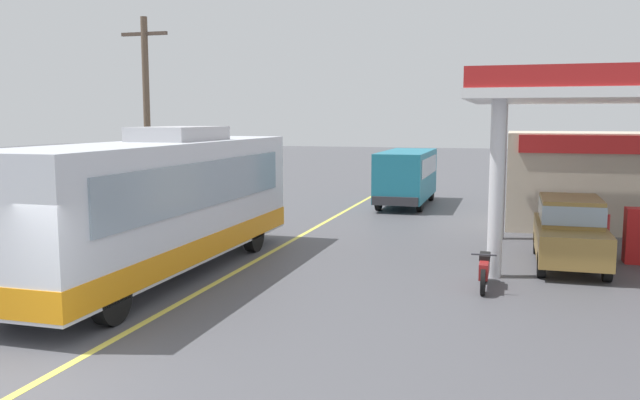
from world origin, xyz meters
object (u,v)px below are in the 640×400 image
minibus_opposing_lane (407,173)px  car_at_pump (570,228)px  coach_bus_main (162,207)px  motorcycle_parked_forecourt (484,269)px  pedestrian_near_pump (599,230)px  pedestrian_by_shop (564,216)px

minibus_opposing_lane → car_at_pump: bearing=-61.3°
coach_bus_main → motorcycle_parked_forecourt: size_ratio=6.13×
pedestrian_near_pump → motorcycle_parked_forecourt: bearing=-129.3°
coach_bus_main → minibus_opposing_lane: 15.42m
minibus_opposing_lane → pedestrian_near_pump: size_ratio=3.69×
car_at_pump → motorcycle_parked_forecourt: (-2.07, -3.05, -0.57)m
motorcycle_parked_forecourt → pedestrian_by_shop: pedestrian_by_shop is taller
car_at_pump → coach_bus_main: bearing=-158.3°
car_at_pump → pedestrian_by_shop: bearing=88.8°
coach_bus_main → motorcycle_parked_forecourt: 7.95m
motorcycle_parked_forecourt → pedestrian_by_shop: bearing=70.3°
pedestrian_by_shop → car_at_pump: bearing=-91.2°
car_at_pump → pedestrian_by_shop: 2.89m
coach_bus_main → car_at_pump: coach_bus_main is taller
coach_bus_main → pedestrian_by_shop: (9.92, 6.80, -0.79)m
minibus_opposing_lane → pedestrian_near_pump: minibus_opposing_lane is taller
car_at_pump → pedestrian_by_shop: car_at_pump is taller
motorcycle_parked_forecourt → minibus_opposing_lane: bearing=105.8°
coach_bus_main → pedestrian_near_pump: (10.62, 4.32, -0.79)m
pedestrian_by_shop → minibus_opposing_lane: bearing=126.9°
minibus_opposing_lane → pedestrian_near_pump: bearing=-57.4°
minibus_opposing_lane → pedestrian_near_pump: 12.63m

